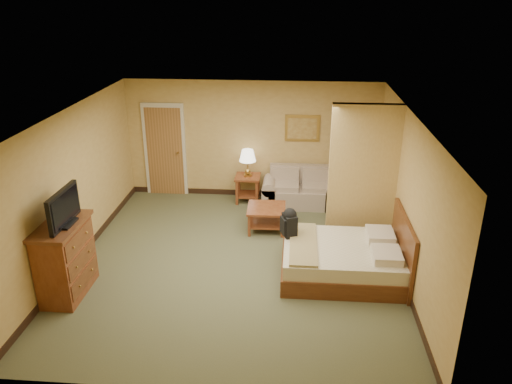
# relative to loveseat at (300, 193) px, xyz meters

# --- Properties ---
(floor) EXTENTS (6.00, 6.00, 0.00)m
(floor) POSITION_rel_loveseat_xyz_m (-1.08, -2.57, -0.27)
(floor) COLOR #525537
(floor) RESTS_ON ground
(ceiling) EXTENTS (6.00, 6.00, 0.00)m
(ceiling) POSITION_rel_loveseat_xyz_m (-1.08, -2.57, 2.33)
(ceiling) COLOR white
(ceiling) RESTS_ON back_wall
(back_wall) EXTENTS (5.50, 0.02, 2.60)m
(back_wall) POSITION_rel_loveseat_xyz_m (-1.08, 0.43, 1.03)
(back_wall) COLOR tan
(back_wall) RESTS_ON floor
(left_wall) EXTENTS (0.02, 6.00, 2.60)m
(left_wall) POSITION_rel_loveseat_xyz_m (-3.83, -2.57, 1.03)
(left_wall) COLOR tan
(left_wall) RESTS_ON floor
(right_wall) EXTENTS (0.02, 6.00, 2.60)m
(right_wall) POSITION_rel_loveseat_xyz_m (1.67, -2.57, 1.03)
(right_wall) COLOR tan
(right_wall) RESTS_ON floor
(partition) EXTENTS (1.20, 0.15, 2.60)m
(partition) POSITION_rel_loveseat_xyz_m (1.07, -1.65, 1.03)
(partition) COLOR tan
(partition) RESTS_ON floor
(door) EXTENTS (0.94, 0.16, 2.10)m
(door) POSITION_rel_loveseat_xyz_m (-3.03, 0.39, 0.76)
(door) COLOR beige
(door) RESTS_ON floor
(baseboard) EXTENTS (5.50, 0.02, 0.12)m
(baseboard) POSITION_rel_loveseat_xyz_m (-1.08, 0.42, -0.21)
(baseboard) COLOR black
(baseboard) RESTS_ON floor
(loveseat) EXTENTS (1.63, 0.76, 0.82)m
(loveseat) POSITION_rel_loveseat_xyz_m (0.00, 0.00, 0.00)
(loveseat) COLOR tan
(loveseat) RESTS_ON floor
(side_table) EXTENTS (0.54, 0.54, 0.59)m
(side_table) POSITION_rel_loveseat_xyz_m (-1.15, 0.08, 0.12)
(side_table) COLOR maroon
(side_table) RESTS_ON floor
(table_lamp) EXTENTS (0.36, 0.36, 0.59)m
(table_lamp) POSITION_rel_loveseat_xyz_m (-1.15, 0.08, 0.78)
(table_lamp) COLOR #AB863F
(table_lamp) RESTS_ON side_table
(coffee_table) EXTENTS (0.75, 0.75, 0.47)m
(coffee_table) POSITION_rel_loveseat_xyz_m (-0.65, -1.27, 0.07)
(coffee_table) COLOR maroon
(coffee_table) RESTS_ON floor
(wall_picture) EXTENTS (0.74, 0.04, 0.58)m
(wall_picture) POSITION_rel_loveseat_xyz_m (0.00, 0.40, 1.33)
(wall_picture) COLOR #B78E3F
(wall_picture) RESTS_ON back_wall
(dresser) EXTENTS (0.58, 1.11, 1.18)m
(dresser) POSITION_rel_loveseat_xyz_m (-3.56, -3.71, 0.33)
(dresser) COLOR maroon
(dresser) RESTS_ON floor
(tv) EXTENTS (0.23, 0.88, 0.54)m
(tv) POSITION_rel_loveseat_xyz_m (-3.46, -3.71, 1.17)
(tv) COLOR black
(tv) RESTS_ON dresser
(bed) EXTENTS (1.96, 1.64, 1.06)m
(bed) POSITION_rel_loveseat_xyz_m (0.74, -2.83, 0.02)
(bed) COLOR #532813
(bed) RESTS_ON floor
(backpack) EXTENTS (0.28, 0.34, 0.50)m
(backpack) POSITION_rel_loveseat_xyz_m (-0.19, -2.51, 0.52)
(backpack) COLOR black
(backpack) RESTS_ON bed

